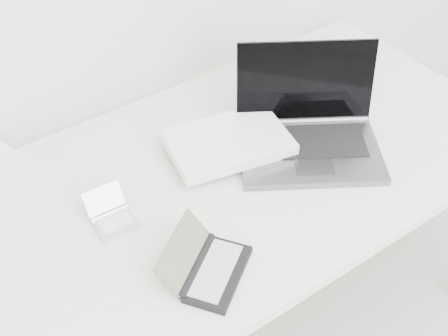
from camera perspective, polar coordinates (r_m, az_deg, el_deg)
desk at (r=1.61m, az=0.03°, el=-1.63°), size 1.60×0.80×0.73m
laptop_large at (r=1.63m, az=4.58°, el=2.92°), size 0.58×0.47×0.25m
pda_silver at (r=1.47m, az=-10.17°, el=-4.47°), size 0.10×0.12×0.07m
palmtop_charcoal at (r=1.35m, az=-1.45°, el=-9.13°), size 0.24×0.23×0.09m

